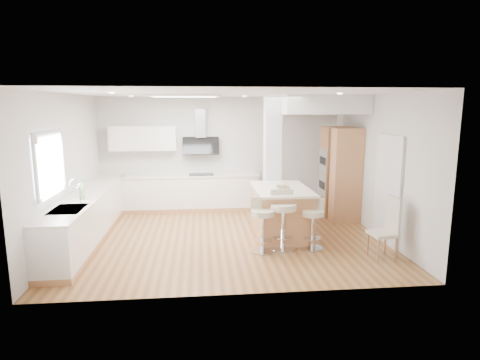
{
  "coord_description": "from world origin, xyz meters",
  "views": [
    {
      "loc": [
        -0.51,
        -7.64,
        2.55
      ],
      "look_at": [
        0.29,
        0.4,
        1.07
      ],
      "focal_mm": 30.0,
      "sensor_mm": 36.0,
      "label": 1
    }
  ],
  "objects": [
    {
      "name": "bar_stool_c",
      "position": [
        1.49,
        -0.82,
        0.51
      ],
      "size": [
        0.54,
        0.54,
        0.92
      ],
      "rotation": [
        0.0,
        0.0,
        -0.39
      ],
      "color": "silver",
      "rests_on": "ground"
    },
    {
      "name": "pillar",
      "position": [
        1.05,
        0.95,
        1.4
      ],
      "size": [
        0.35,
        0.35,
        2.8
      ],
      "color": "silver",
      "rests_on": "ground"
    },
    {
      "name": "bar_stool_a",
      "position": [
        0.56,
        -0.86,
        0.55
      ],
      "size": [
        0.49,
        0.49,
        0.97
      ],
      "rotation": [
        0.0,
        0.0,
        0.14
      ],
      "color": "silver",
      "rests_on": "ground"
    },
    {
      "name": "soffit",
      "position": [
        2.1,
        1.4,
        2.6
      ],
      "size": [
        1.78,
        2.2,
        0.4
      ],
      "color": "white",
      "rests_on": "ground"
    },
    {
      "name": "peninsula",
      "position": [
        1.06,
        -0.03,
        0.5
      ],
      "size": [
        1.07,
        1.62,
        1.06
      ],
      "rotation": [
        0.0,
        0.0,
        0.0
      ],
      "color": "tan",
      "rests_on": "ground"
    },
    {
      "name": "bar_stool_b",
      "position": [
        0.95,
        -0.78,
        0.61
      ],
      "size": [
        0.49,
        0.49,
        1.08
      ],
      "rotation": [
        0.0,
        0.0,
        -0.0
      ],
      "color": "silver",
      "rests_on": "ground"
    },
    {
      "name": "wall_left",
      "position": [
        -3.0,
        0.0,
        1.4
      ],
      "size": [
        0.04,
        5.0,
        2.8
      ],
      "primitive_type": "cube",
      "color": "beige",
      "rests_on": "ground"
    },
    {
      "name": "skylight",
      "position": [
        -0.79,
        0.6,
        2.77
      ],
      "size": [
        4.1,
        2.1,
        0.06
      ],
      "color": "silver",
      "rests_on": "ground"
    },
    {
      "name": "oven_column",
      "position": [
        2.68,
        1.23,
        1.05
      ],
      "size": [
        0.63,
        1.21,
        2.1
      ],
      "color": "tan",
      "rests_on": "ground"
    },
    {
      "name": "wall_right",
      "position": [
        3.0,
        0.0,
        1.4
      ],
      "size": [
        0.04,
        5.0,
        2.8
      ],
      "primitive_type": "cube",
      "color": "beige",
      "rests_on": "ground"
    },
    {
      "name": "ground",
      "position": [
        0.0,
        0.0,
        0.0
      ],
      "size": [
        6.0,
        6.0,
        0.0
      ],
      "primitive_type": "plane",
      "color": "#996638",
      "rests_on": "ground"
    },
    {
      "name": "wall_back",
      "position": [
        0.0,
        2.5,
        1.4
      ],
      "size": [
        6.0,
        0.04,
        2.8
      ],
      "primitive_type": "cube",
      "color": "beige",
      "rests_on": "ground"
    },
    {
      "name": "counter_left",
      "position": [
        -2.7,
        0.23,
        0.46
      ],
      "size": [
        0.63,
        4.5,
        1.35
      ],
      "color": "tan",
      "rests_on": "ground"
    },
    {
      "name": "window_left",
      "position": [
        -2.96,
        -0.9,
        1.69
      ],
      "size": [
        0.06,
        1.28,
        1.07
      ],
      "color": "white",
      "rests_on": "ground"
    },
    {
      "name": "counter_back",
      "position": [
        -0.91,
        2.22,
        0.7
      ],
      "size": [
        3.62,
        0.63,
        2.5
      ],
      "color": "tan",
      "rests_on": "ground"
    },
    {
      "name": "dining_chair",
      "position": [
        2.63,
        -1.38,
        0.57
      ],
      "size": [
        0.45,
        0.45,
        1.06
      ],
      "rotation": [
        0.0,
        0.0,
        0.1
      ],
      "color": "beige",
      "rests_on": "ground"
    },
    {
      "name": "ceiling",
      "position": [
        0.0,
        0.0,
        0.0
      ],
      "size": [
        6.0,
        5.0,
        0.02
      ],
      "primitive_type": "cube",
      "color": "white",
      "rests_on": "ground"
    },
    {
      "name": "doorway_right",
      "position": [
        2.97,
        -0.6,
        1.0
      ],
      "size": [
        0.05,
        1.0,
        2.1
      ],
      "color": "#4B453B",
      "rests_on": "ground"
    }
  ]
}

